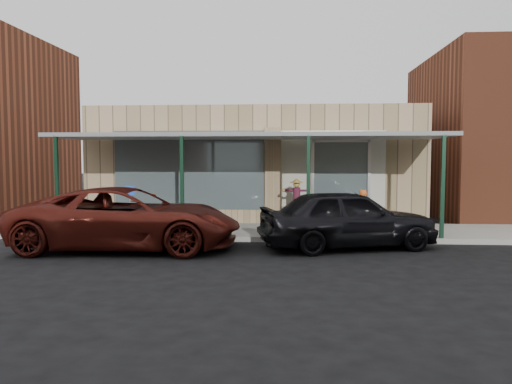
# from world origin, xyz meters

# --- Properties ---
(ground) EXTENTS (120.00, 120.00, 0.00)m
(ground) POSITION_xyz_m (0.00, 0.00, 0.00)
(ground) COLOR black
(ground) RESTS_ON ground
(sidewalk) EXTENTS (40.00, 3.20, 0.15)m
(sidewalk) POSITION_xyz_m (0.00, 3.60, 0.07)
(sidewalk) COLOR gray
(sidewalk) RESTS_ON ground
(storefront) EXTENTS (12.00, 6.25, 4.20)m
(storefront) POSITION_xyz_m (-0.00, 8.16, 2.09)
(storefront) COLOR tan
(storefront) RESTS_ON ground
(awning) EXTENTS (12.00, 3.00, 3.04)m
(awning) POSITION_xyz_m (0.00, 3.56, 3.01)
(awning) COLOR slate
(awning) RESTS_ON ground
(block_buildings_near) EXTENTS (61.00, 8.00, 8.00)m
(block_buildings_near) POSITION_xyz_m (2.01, 9.20, 3.77)
(block_buildings_near) COLOR brown
(block_buildings_near) RESTS_ON ground
(barrel_scarecrow) EXTENTS (0.92, 0.78, 1.56)m
(barrel_scarecrow) POSITION_xyz_m (1.50, 4.35, 0.68)
(barrel_scarecrow) COLOR #4F2E1F
(barrel_scarecrow) RESTS_ON sidewalk
(barrel_pumpkin) EXTENTS (0.68, 0.68, 0.68)m
(barrel_pumpkin) POSITION_xyz_m (2.83, 3.02, 0.39)
(barrel_pumpkin) COLOR #4F2E1F
(barrel_pumpkin) RESTS_ON sidewalk
(handicap_sign) EXTENTS (0.29, 0.06, 1.38)m
(handicap_sign) POSITION_xyz_m (-3.56, 2.86, 1.04)
(handicap_sign) COLOR gray
(handicap_sign) RESTS_ON sidewalk
(parked_sedan) EXTENTS (4.96, 3.08, 1.58)m
(parked_sedan) POSITION_xyz_m (2.81, 1.22, 0.79)
(parked_sedan) COLOR black
(parked_sedan) RESTS_ON ground
(car_maroon) EXTENTS (5.92, 2.90, 1.62)m
(car_maroon) POSITION_xyz_m (-2.92, 0.70, 0.81)
(car_maroon) COLOR #4B140F
(car_maroon) RESTS_ON ground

